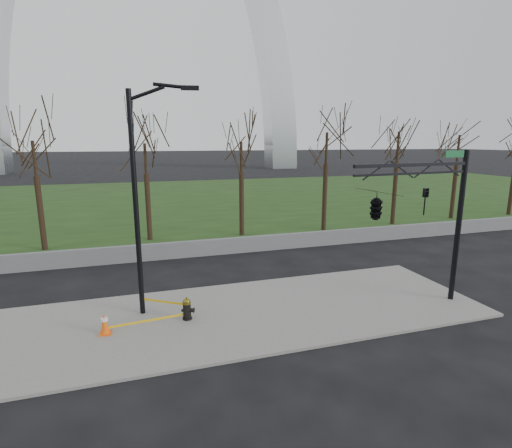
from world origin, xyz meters
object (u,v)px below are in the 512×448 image
object	(u,v)px
fire_hydrant	(187,309)
traffic_cone	(105,324)
traffic_signal_mast	(394,204)
street_light	(142,189)

from	to	relation	value
fire_hydrant	traffic_cone	distance (m)	2.74
traffic_cone	traffic_signal_mast	world-z (taller)	traffic_signal_mast
street_light	traffic_signal_mast	world-z (taller)	street_light
fire_hydrant	traffic_signal_mast	world-z (taller)	traffic_signal_mast
fire_hydrant	street_light	distance (m)	4.51
traffic_signal_mast	street_light	bearing A→B (deg)	158.31
fire_hydrant	traffic_cone	size ratio (longest dim) A/B	1.16
traffic_signal_mast	traffic_cone	bearing A→B (deg)	167.70
traffic_cone	street_light	bearing A→B (deg)	41.09
traffic_cone	street_light	world-z (taller)	street_light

